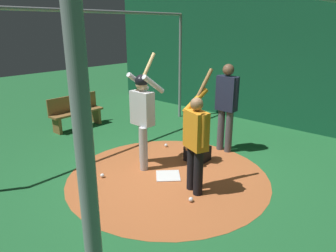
{
  "coord_description": "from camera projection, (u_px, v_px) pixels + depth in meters",
  "views": [
    {
      "loc": [
        3.74,
        3.32,
        2.59
      ],
      "look_at": [
        0.0,
        0.0,
        0.95
      ],
      "focal_mm": 33.16,
      "sensor_mm": 36.0,
      "label": 1
    }
  ],
  "objects": [
    {
      "name": "ground_plane",
      "position": [
        168.0,
        176.0,
        5.56
      ],
      "size": [
        27.45,
        27.45,
        0.0
      ],
      "primitive_type": "plane",
      "color": "#216633"
    },
    {
      "name": "dirt_circle",
      "position": [
        168.0,
        176.0,
        5.56
      ],
      "size": [
        3.57,
        3.57,
        0.01
      ],
      "primitive_type": "cylinder",
      "color": "#B76033",
      "rests_on": "ground"
    },
    {
      "name": "home_plate",
      "position": [
        168.0,
        176.0,
        5.56
      ],
      "size": [
        0.59,
        0.59,
        0.01
      ],
      "primitive_type": "cube",
      "rotation": [
        0.0,
        0.0,
        0.79
      ],
      "color": "white",
      "rests_on": "dirt_circle"
    },
    {
      "name": "batter",
      "position": [
        143.0,
        112.0,
        5.67
      ],
      "size": [
        0.68,
        0.49,
        2.1
      ],
      "color": "#B3B3B7",
      "rests_on": "ground"
    },
    {
      "name": "catcher",
      "position": [
        197.0,
        143.0,
        6.06
      ],
      "size": [
        0.58,
        0.4,
        0.97
      ],
      "color": "black",
      "rests_on": "ground"
    },
    {
      "name": "umpire",
      "position": [
        226.0,
        103.0,
        6.39
      ],
      "size": [
        0.23,
        0.49,
        1.85
      ],
      "color": "#4C4C51",
      "rests_on": "ground"
    },
    {
      "name": "visitor",
      "position": [
        196.0,
        139.0,
        4.79
      ],
      "size": [
        0.64,
        0.51,
        1.95
      ],
      "rotation": [
        0.0,
        0.0,
        -0.37
      ],
      "color": "black",
      "rests_on": "ground"
    },
    {
      "name": "back_wall",
      "position": [
        277.0,
        53.0,
        7.97
      ],
      "size": [
        0.22,
        11.45,
        3.76
      ],
      "color": "#145133",
      "rests_on": "ground"
    },
    {
      "name": "cage_frame",
      "position": [
        168.0,
        59.0,
        4.92
      ],
      "size": [
        6.26,
        4.64,
        2.88
      ],
      "color": "gray",
      "rests_on": "ground"
    },
    {
      "name": "bench",
      "position": [
        76.0,
        112.0,
        8.07
      ],
      "size": [
        1.41,
        0.36,
        0.85
      ],
      "color": "olive",
      "rests_on": "ground"
    },
    {
      "name": "baseball_0",
      "position": [
        102.0,
        175.0,
        5.5
      ],
      "size": [
        0.07,
        0.07,
        0.07
      ],
      "primitive_type": "sphere",
      "color": "white",
      "rests_on": "dirt_circle"
    },
    {
      "name": "baseball_1",
      "position": [
        191.0,
        199.0,
        4.74
      ],
      "size": [
        0.07,
        0.07,
        0.07
      ],
      "primitive_type": "sphere",
      "color": "white",
      "rests_on": "dirt_circle"
    },
    {
      "name": "baseball_2",
      "position": [
        166.0,
        145.0,
        6.87
      ],
      "size": [
        0.07,
        0.07,
        0.07
      ],
      "primitive_type": "sphere",
      "color": "white",
      "rests_on": "dirt_circle"
    }
  ]
}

